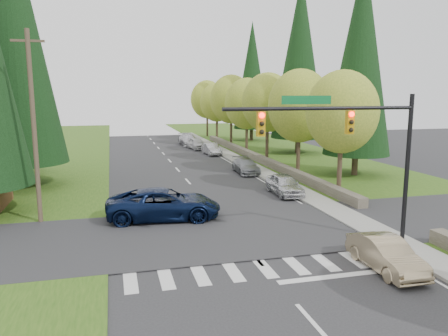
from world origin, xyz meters
name	(u,v)px	position (x,y,z in m)	size (l,w,h in m)	color
ground	(298,306)	(0.00, 0.00, 0.00)	(120.00, 120.00, 0.00)	#28282B
grass_east	(344,176)	(13.00, 20.00, 0.03)	(14.00, 110.00, 0.06)	#2C5216
grass_west	(4,193)	(-13.00, 20.00, 0.03)	(14.00, 110.00, 0.06)	#2C5216
cross_street	(232,231)	(0.00, 8.00, 0.00)	(120.00, 8.00, 0.10)	#28282B
sidewalk_east	(266,174)	(6.90, 22.00, 0.07)	(1.80, 80.00, 0.13)	gray
curb_east	(257,175)	(6.05, 22.00, 0.07)	(0.20, 80.00, 0.13)	gray
stone_wall_north	(255,157)	(8.60, 30.00, 0.35)	(0.70, 40.00, 0.70)	#4C4438
traffic_signal	(353,137)	(4.37, 4.50, 4.98)	(8.70, 0.37, 6.80)	black
utility_pole	(34,126)	(-9.50, 12.00, 5.14)	(1.60, 0.24, 10.00)	#473828
decid_tree_0	(342,112)	(9.20, 14.00, 5.60)	(4.80, 4.80, 8.37)	#38281C
decid_tree_1	(300,106)	(9.30, 21.00, 5.80)	(5.20, 5.20, 8.80)	#38281C
decid_tree_2	(268,103)	(9.10, 28.00, 5.93)	(5.00, 5.00, 8.82)	#38281C
decid_tree_3	(247,104)	(9.20, 35.00, 5.66)	(5.00, 5.00, 8.55)	#38281C
decid_tree_4	(231,99)	(9.30, 42.00, 6.06)	(5.40, 5.40, 9.18)	#38281C
decid_tree_5	(217,102)	(9.10, 49.00, 5.53)	(4.80, 4.80, 8.30)	#38281C
decid_tree_6	(207,99)	(9.20, 56.00, 5.86)	(5.20, 5.20, 8.86)	#38281C
conifer_w_c	(13,28)	(-12.00, 22.00, 11.29)	(6.46, 6.46, 20.80)	#38281C
conifer_w_e	(3,50)	(-14.00, 28.00, 10.29)	(5.78, 5.78, 18.80)	#38281C
conifer_e_a	(360,56)	(14.00, 20.00, 9.79)	(5.44, 5.44, 17.80)	#38281C
conifer_e_b	(300,57)	(15.00, 34.00, 10.79)	(6.12, 6.12, 19.80)	#38281C
conifer_e_c	(252,76)	(14.00, 48.00, 9.29)	(5.10, 5.10, 16.80)	#38281C
sedan_champagne	(386,254)	(4.50, 1.87, 0.65)	(1.37, 3.93, 1.29)	tan
suv_navy	(164,204)	(-3.04, 11.00, 0.86)	(2.84, 6.16, 1.71)	#0B1739
parked_car_a	(284,184)	(5.60, 14.89, 0.70)	(1.66, 4.13, 1.41)	silver
parked_car_b	(246,166)	(5.47, 23.29, 0.63)	(1.76, 4.33, 1.26)	gray
parked_car_c	(212,149)	(5.16, 35.25, 0.65)	(1.37, 3.93, 1.29)	#B7B7BC
parked_car_d	(197,144)	(4.47, 40.33, 0.70)	(1.66, 4.12, 1.40)	silver
parked_car_e	(188,140)	(4.20, 44.87, 0.74)	(2.08, 5.12, 1.48)	silver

